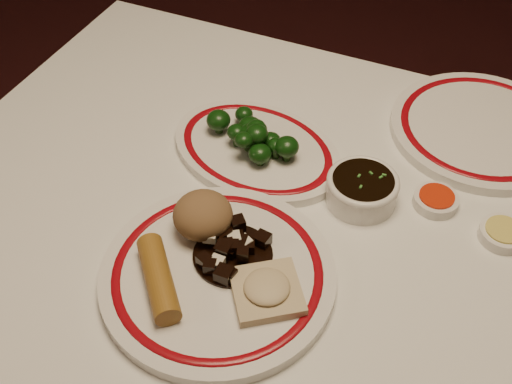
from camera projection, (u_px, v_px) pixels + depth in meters
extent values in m
cube|color=white|center=(314.00, 257.00, 0.88)|extent=(1.20, 0.90, 0.04)
cylinder|color=black|center=(150.00, 166.00, 1.55)|extent=(0.06, 0.06, 0.71)
cylinder|color=white|center=(218.00, 276.00, 0.82)|extent=(0.37, 0.37, 0.02)
torus|color=maroon|center=(218.00, 272.00, 0.81)|extent=(0.32, 0.32, 0.00)
ellipsoid|color=brown|center=(203.00, 215.00, 0.84)|extent=(0.08, 0.08, 0.06)
cylinder|color=olive|center=(158.00, 278.00, 0.78)|extent=(0.10, 0.11, 0.03)
cube|color=#C6B38C|center=(267.00, 291.00, 0.78)|extent=(0.12, 0.12, 0.01)
ellipsoid|color=#C6B38C|center=(267.00, 287.00, 0.78)|extent=(0.06, 0.06, 0.02)
cylinder|color=black|center=(233.00, 255.00, 0.83)|extent=(0.10, 0.10, 0.00)
cube|color=black|center=(239.00, 244.00, 0.83)|extent=(0.02, 0.02, 0.02)
cube|color=black|center=(248.00, 247.00, 0.83)|extent=(0.02, 0.02, 0.02)
cube|color=black|center=(238.00, 232.00, 0.85)|extent=(0.02, 0.02, 0.02)
cube|color=black|center=(210.00, 266.00, 0.80)|extent=(0.02, 0.02, 0.02)
cube|color=black|center=(230.00, 274.00, 0.80)|extent=(0.02, 0.02, 0.01)
cube|color=black|center=(263.00, 240.00, 0.84)|extent=(0.02, 0.02, 0.02)
cube|color=black|center=(204.00, 260.00, 0.81)|extent=(0.02, 0.02, 0.02)
cube|color=black|center=(238.00, 224.00, 0.84)|extent=(0.03, 0.03, 0.02)
cube|color=black|center=(232.00, 247.00, 0.82)|extent=(0.02, 0.02, 0.02)
cube|color=black|center=(228.00, 251.00, 0.82)|extent=(0.02, 0.02, 0.02)
cube|color=black|center=(229.00, 231.00, 0.84)|extent=(0.02, 0.02, 0.02)
cube|color=black|center=(226.00, 249.00, 0.82)|extent=(0.03, 0.03, 0.02)
cube|color=black|center=(243.00, 254.00, 0.81)|extent=(0.02, 0.02, 0.02)
cube|color=black|center=(224.00, 275.00, 0.79)|extent=(0.02, 0.02, 0.02)
cube|color=black|center=(231.00, 252.00, 0.82)|extent=(0.02, 0.02, 0.01)
cube|color=black|center=(234.00, 249.00, 0.82)|extent=(0.02, 0.02, 0.02)
cube|color=black|center=(222.00, 235.00, 0.84)|extent=(0.03, 0.03, 0.02)
cube|color=black|center=(224.00, 250.00, 0.82)|extent=(0.02, 0.02, 0.02)
cube|color=beige|center=(217.00, 262.00, 0.80)|extent=(0.02, 0.02, 0.01)
cube|color=beige|center=(210.00, 236.00, 0.82)|extent=(0.02, 0.02, 0.01)
cube|color=beige|center=(244.00, 243.00, 0.83)|extent=(0.02, 0.02, 0.01)
cube|color=beige|center=(234.00, 238.00, 0.83)|extent=(0.02, 0.02, 0.01)
torus|color=maroon|center=(257.00, 147.00, 0.98)|extent=(0.29, 0.29, 0.00)
cylinder|color=#23471C|center=(244.00, 120.00, 1.02)|extent=(0.01, 0.01, 0.01)
ellipsoid|color=#0E350D|center=(244.00, 114.00, 1.01)|extent=(0.03, 0.03, 0.02)
cylinder|color=#23471C|center=(237.00, 141.00, 0.98)|extent=(0.01, 0.01, 0.02)
ellipsoid|color=#0E350D|center=(237.00, 132.00, 0.97)|extent=(0.03, 0.03, 0.02)
cylinder|color=#23471C|center=(260.00, 161.00, 0.95)|extent=(0.01, 0.01, 0.01)
ellipsoid|color=#0E350D|center=(260.00, 154.00, 0.94)|extent=(0.03, 0.03, 0.03)
cylinder|color=#23471C|center=(248.00, 147.00, 0.97)|extent=(0.01, 0.01, 0.01)
ellipsoid|color=#0E350D|center=(248.00, 140.00, 0.96)|extent=(0.03, 0.03, 0.02)
cylinder|color=#23471C|center=(252.00, 143.00, 0.98)|extent=(0.01, 0.01, 0.01)
ellipsoid|color=#0E350D|center=(252.00, 134.00, 0.96)|extent=(0.04, 0.04, 0.03)
cylinder|color=#23471C|center=(286.00, 156.00, 0.96)|extent=(0.01, 0.01, 0.01)
ellipsoid|color=#0E350D|center=(287.00, 147.00, 0.94)|extent=(0.04, 0.04, 0.03)
cylinder|color=#23471C|center=(219.00, 129.00, 1.00)|extent=(0.01, 0.01, 0.01)
ellipsoid|color=#0E350D|center=(218.00, 120.00, 0.99)|extent=(0.04, 0.04, 0.03)
cylinder|color=#23471C|center=(257.00, 144.00, 0.98)|extent=(0.01, 0.01, 0.01)
ellipsoid|color=#0E350D|center=(257.00, 138.00, 0.97)|extent=(0.03, 0.03, 0.02)
cylinder|color=#23471C|center=(250.00, 135.00, 0.99)|extent=(0.01, 0.01, 0.01)
ellipsoid|color=#0E350D|center=(250.00, 127.00, 0.98)|extent=(0.04, 0.04, 0.03)
cylinder|color=#23471C|center=(271.00, 148.00, 0.97)|extent=(0.01, 0.01, 0.01)
ellipsoid|color=#0E350D|center=(271.00, 141.00, 0.96)|extent=(0.03, 0.03, 0.02)
cylinder|color=#23471C|center=(249.00, 141.00, 0.98)|extent=(0.01, 0.01, 0.01)
ellipsoid|color=#0E350D|center=(249.00, 134.00, 0.97)|extent=(0.03, 0.03, 0.02)
cylinder|color=#23471C|center=(276.00, 153.00, 0.96)|extent=(0.01, 0.01, 0.01)
ellipsoid|color=#0E350D|center=(276.00, 145.00, 0.95)|extent=(0.03, 0.03, 0.02)
ellipsoid|color=#0E350D|center=(255.00, 133.00, 0.96)|extent=(0.03, 0.03, 0.02)
ellipsoid|color=#0E350D|center=(257.00, 134.00, 0.95)|extent=(0.03, 0.03, 0.03)
ellipsoid|color=#0E350D|center=(258.00, 131.00, 0.96)|extent=(0.03, 0.03, 0.02)
ellipsoid|color=#0E350D|center=(244.00, 140.00, 0.94)|extent=(0.03, 0.03, 0.02)
ellipsoid|color=#0E350D|center=(256.00, 130.00, 0.96)|extent=(0.03, 0.03, 0.03)
ellipsoid|color=#0E350D|center=(257.00, 127.00, 0.96)|extent=(0.03, 0.03, 0.02)
ellipsoid|color=#0E350D|center=(253.00, 132.00, 0.96)|extent=(0.03, 0.03, 0.02)
cylinder|color=white|center=(362.00, 191.00, 0.91)|extent=(0.10, 0.10, 0.04)
cylinder|color=black|center=(363.00, 180.00, 0.90)|extent=(0.09, 0.09, 0.00)
cylinder|color=white|center=(436.00, 201.00, 0.91)|extent=(0.06, 0.06, 0.02)
cylinder|color=red|center=(437.00, 196.00, 0.91)|extent=(0.05, 0.05, 0.00)
cylinder|color=white|center=(502.00, 234.00, 0.87)|extent=(0.06, 0.06, 0.02)
cylinder|color=#D8C659|center=(504.00, 229.00, 0.86)|extent=(0.05, 0.05, 0.00)
cylinder|color=white|center=(481.00, 129.00, 1.02)|extent=(0.32, 0.32, 0.02)
torus|color=maroon|center=(482.00, 125.00, 1.02)|extent=(0.28, 0.28, 0.00)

